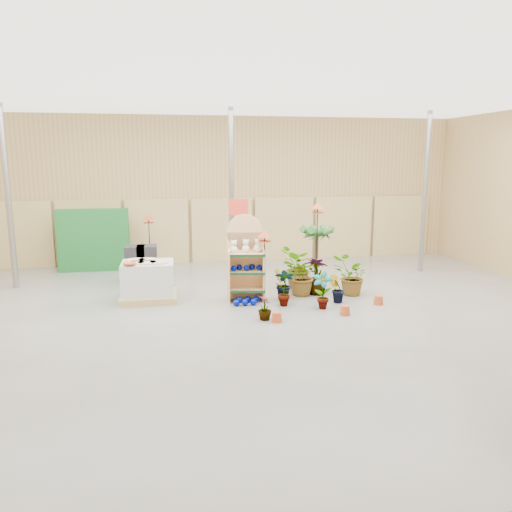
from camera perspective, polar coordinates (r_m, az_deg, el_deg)
The scene contains 24 objects.
room at distance 10.67m, azimuth -1.04°, elevation 5.76°, with size 15.20×12.10×4.70m.
display_shelf at distance 11.40m, azimuth -1.23°, elevation -0.60°, with size 0.89×0.63×1.97m.
teddy_bears at distance 11.24m, azimuth -1.06°, elevation 1.05°, with size 0.72×0.18×0.30m.
gazing_balls_shelf at distance 11.30m, azimuth -1.13°, elevation -1.33°, with size 0.72×0.25×0.14m.
gazing_balls_floor at distance 11.19m, azimuth -1.12°, elevation -5.15°, with size 0.63×0.39×0.15m.
pallet_stack at distance 11.66m, azimuth -12.23°, elevation -2.83°, with size 1.27×1.07×0.94m.
charcoal_planters at distance 13.26m, azimuth -12.96°, elevation -0.98°, with size 0.80×0.50×1.00m.
trellis_stock at distance 15.11m, azimuth -18.06°, elevation 1.74°, with size 2.00×0.30×1.80m, color #186025.
offer_sign at distance 12.79m, azimuth -2.04°, elevation 3.72°, with size 0.50×0.08×2.20m.
bird_table_front at distance 11.13m, azimuth 0.99°, elevation 2.28°, with size 0.34×0.34×1.62m.
bird_table_right at distance 12.20m, azimuth 7.05°, elevation 5.37°, with size 0.34×0.34×2.16m.
bird_table_back at distance 14.47m, azimuth -12.18°, elevation 4.17°, with size 0.34×0.34×1.65m.
palm at distance 12.97m, azimuth 6.97°, elevation 2.78°, with size 0.70×0.70×1.60m.
potted_plant_0 at distance 11.00m, azimuth 3.30°, elevation -3.57°, with size 0.45×0.30×0.85m, color #285B22.
potted_plant_1 at distance 11.42m, azimuth 2.99°, elevation -3.27°, with size 0.41×0.33×0.75m, color #285B22.
potted_plant_2 at distance 11.85m, azimuth 5.00°, elevation -2.22°, with size 0.87×0.76×0.97m, color #285B22.
potted_plant_3 at distance 12.01m, azimuth 7.03°, elevation -2.24°, with size 0.51×0.51×0.91m, color #285B22.
potted_plant_5 at distance 12.46m, azimuth 4.66°, elevation -2.36°, with size 0.35×0.28×0.64m, color #285B22.
potted_plant_6 at distance 12.59m, azimuth 4.78°, elevation -1.35°, with size 0.91×0.79×1.01m, color #285B22.
potted_plant_7 at distance 10.08m, azimuth 1.01°, elevation -5.98°, with size 0.27×0.27×0.48m, color #285B22.
potted_plant_8 at distance 10.87m, azimuth 7.59°, elevation -3.90°, with size 0.43×0.29×0.82m, color #285B22.
potted_plant_9 at distance 11.39m, azimuth 9.19°, elevation -3.74°, with size 0.35×0.28×0.64m, color #285B22.
potted_plant_10 at distance 12.04m, azimuth 10.80°, elevation -2.28°, with size 0.83×0.72×0.93m, color #285B22.
potted_plant_11 at distance 12.94m, azimuth 0.24°, elevation -1.91°, with size 0.33×0.33×0.59m, color #285B22.
Camera 1 is at (-1.66, -9.58, 3.18)m, focal length 35.00 mm.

